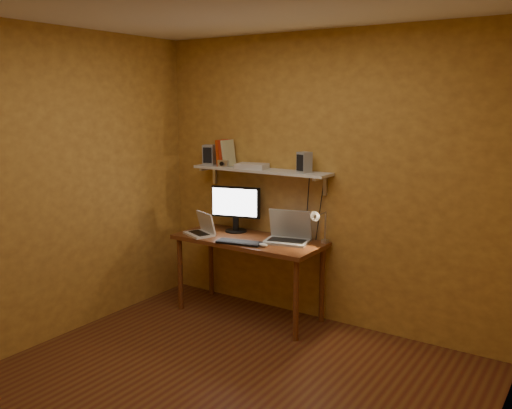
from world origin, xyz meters
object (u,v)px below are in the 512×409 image
Objects in this scene: monitor at (236,206)px; keyboard at (239,242)px; wall_shelf at (260,171)px; netbook at (202,229)px; laptop at (288,233)px; desk_lamp at (320,222)px; speaker_left at (209,155)px; mouse at (263,245)px; shelf_camera at (223,164)px; speaker_right at (304,162)px; desk at (249,247)px; router at (252,166)px.

monitor is 0.51m from keyboard.
wall_shelf is 0.78m from netbook.
wall_shelf is 3.45× the size of keyboard.
laptop reaches higher than netbook.
desk_lamp is at bearing -5.88° from wall_shelf.
mouse is at bearing -42.32° from speaker_left.
monitor is 0.43m from shelf_camera.
desk_lamp is at bearing 2.39° from speaker_right.
speaker_left is (-0.17, 0.34, 0.66)m from netbook.
desk is 0.41m from laptop.
router is at bearing 95.23° from keyboard.
speaker_left reaches higher than desk_lamp.
desk is at bearing 87.99° from keyboard.
monitor is 2.62× the size of speaker_right.
speaker_left is 0.26m from shelf_camera.
wall_shelf is 0.48m from speaker_right.
desk_lamp is at bearing 0.43° from shelf_camera.
keyboard is (0.04, -0.40, -0.60)m from wall_shelf.
laptop is 0.66m from speaker_right.
keyboard is at bearing 14.47° from netbook.
router is at bearing 141.77° from mouse.
router is (0.30, 0.06, -0.01)m from shelf_camera.
monitor is 2.44× the size of speaker_left.
speaker_left reaches higher than monitor.
laptop is 0.73m from router.
speaker_left is at bearing 176.89° from router.
keyboard is at bearing -38.02° from shelf_camera.
shelf_camera is at bearing 98.01° from netbook.
mouse is (0.27, -0.17, 0.10)m from desk.
speaker_right is at bearing 67.42° from mouse.
laptop is (0.36, 0.11, 0.16)m from desk.
keyboard is 0.83m from shelf_camera.
wall_shelf is at bearing 59.30° from netbook.
speaker_left is (-1.27, 0.08, 0.51)m from desk_lamp.
laptop is (0.61, -0.04, -0.17)m from monitor.
router is (-0.44, 0.07, 0.57)m from laptop.
router is at bearing 158.17° from laptop.
speaker_left is (-0.65, 0.41, 0.71)m from keyboard.
desk is at bearing 39.58° from netbook.
wall_shelf reaches higher than netbook.
router reaches higher than desk.
speaker_left is at bearing 135.94° from keyboard.
wall_shelf is at bearing 174.12° from desk_lamp.
laptop is 0.30m from mouse.
monitor reaches higher than laptop.
desk_lamp is 1.13m from shelf_camera.
keyboard is 1.05m from speaker_left.
shelf_camera is at bearing -156.32° from speaker_right.
router is (0.17, 0.03, 0.40)m from monitor.
speaker_left is (-0.36, 0.06, 0.47)m from monitor.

